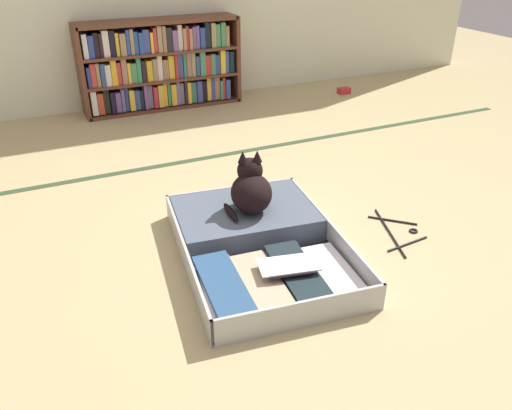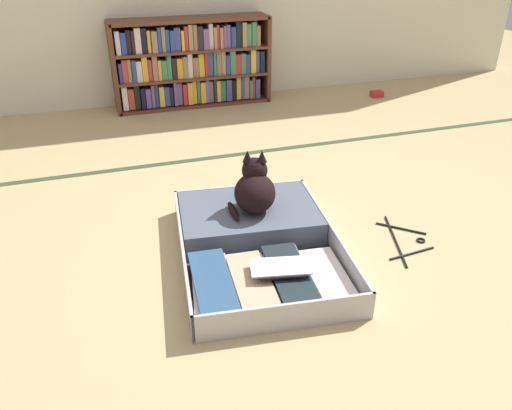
{
  "view_description": "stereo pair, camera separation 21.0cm",
  "coord_description": "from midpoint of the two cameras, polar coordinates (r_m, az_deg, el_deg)",
  "views": [
    {
      "loc": [
        -0.92,
        -1.67,
        1.26
      ],
      "look_at": [
        -0.13,
        0.06,
        0.22
      ],
      "focal_mm": 35.74,
      "sensor_mm": 36.0,
      "label": 1
    },
    {
      "loc": [
        -0.73,
        -1.75,
        1.26
      ],
      "look_at": [
        -0.13,
        0.06,
        0.22
      ],
      "focal_mm": 35.74,
      "sensor_mm": 36.0,
      "label": 2
    }
  ],
  "objects": [
    {
      "name": "ground_plane",
      "position": [
        2.28,
        0.88,
        -4.99
      ],
      "size": [
        10.0,
        10.0,
        0.0
      ],
      "primitive_type": "plane",
      "color": "tan"
    },
    {
      "name": "small_red_pouch",
      "position": [
        4.56,
        8.49,
        12.52
      ],
      "size": [
        0.1,
        0.07,
        0.05
      ],
      "color": "red",
      "rests_on": "ground_plane"
    },
    {
      "name": "tatami_border",
      "position": [
        3.21,
        -7.76,
        5.17
      ],
      "size": [
        4.8,
        0.05,
        0.0
      ],
      "color": "#34472B",
      "rests_on": "ground_plane"
    },
    {
      "name": "black_cat",
      "position": [
        2.31,
        -3.21,
        1.71
      ],
      "size": [
        0.25,
        0.27,
        0.28
      ],
      "color": "black",
      "rests_on": "open_suitcase"
    },
    {
      "name": "bookshelf",
      "position": [
        4.16,
        -12.19,
        14.99
      ],
      "size": [
        1.23,
        0.27,
        0.67
      ],
      "color": "brown",
      "rests_on": "ground_plane"
    },
    {
      "name": "open_suitcase",
      "position": [
        2.25,
        -2.95,
        -3.92
      ],
      "size": [
        0.77,
        1.03,
        0.12
      ],
      "color": "#B2B4B4",
      "rests_on": "ground_plane"
    },
    {
      "name": "clothes_hanger",
      "position": [
        2.46,
        13.21,
        -3.0
      ],
      "size": [
        0.28,
        0.41,
        0.01
      ],
      "color": "black",
      "rests_on": "ground_plane"
    }
  ]
}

